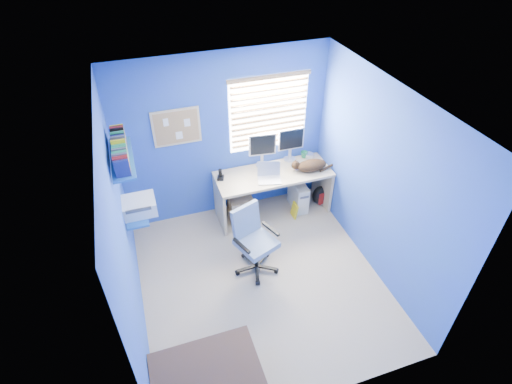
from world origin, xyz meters
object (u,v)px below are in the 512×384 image
object	(u,v)px
desk	(273,193)
office_chair	(254,248)
laptop	(270,174)
tower_pc	(298,196)
cat	(312,165)

from	to	relation	value
desk	office_chair	bearing A→B (deg)	-122.39
laptop	tower_pc	xyz separation A→B (m)	(0.54, 0.13, -0.62)
laptop	office_chair	distance (m)	1.11
desk	tower_pc	distance (m)	0.45
tower_pc	laptop	bearing A→B (deg)	-165.24
laptop	office_chair	world-z (taller)	laptop
desk	laptop	bearing A→B (deg)	-128.87
laptop	office_chair	xyz separation A→B (m)	(-0.51, -0.85, -0.50)
laptop	tower_pc	distance (m)	0.84
cat	office_chair	xyz separation A→B (m)	(-1.19, -0.89, -0.47)
laptop	office_chair	size ratio (longest dim) A/B	0.35
desk	tower_pc	world-z (taller)	desk
office_chair	laptop	bearing A→B (deg)	58.82
cat	office_chair	size ratio (longest dim) A/B	0.48
desk	tower_pc	xyz separation A→B (m)	(0.42, -0.02, -0.14)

